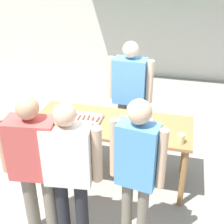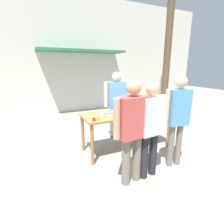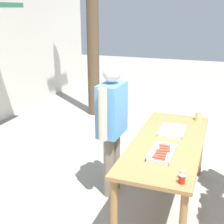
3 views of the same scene
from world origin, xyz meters
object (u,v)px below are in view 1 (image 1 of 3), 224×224
at_px(condiment_jar_ketchup, 44,123).
at_px(person_customer_waiting_in_line, 69,166).
at_px(condiment_jar_mustard, 38,122).
at_px(food_tray_buns, 134,124).
at_px(beer_cup, 181,139).
at_px(person_server_behind_table, 130,90).
at_px(person_customer_holding_hotdog, 35,160).
at_px(food_tray_sausages, 84,118).
at_px(person_customer_with_cup, 137,165).

xyz_separation_m(condiment_jar_ketchup, person_customer_waiting_in_line, (0.62, -0.78, 0.05)).
bearing_deg(condiment_jar_mustard, food_tray_buns, 13.45).
distance_m(beer_cup, person_server_behind_table, 1.26).
bearing_deg(person_customer_holding_hotdog, beer_cup, -157.14).
relative_size(person_server_behind_table, person_customer_holding_hotdog, 1.03).
bearing_deg(person_customer_waiting_in_line, food_tray_sausages, -86.63).
distance_m(food_tray_buns, person_customer_waiting_in_line, 1.16).
relative_size(food_tray_buns, person_customer_holding_hotdog, 0.25).
bearing_deg(person_customer_with_cup, person_customer_holding_hotdog, 14.23).
relative_size(condiment_jar_mustard, beer_cup, 0.70).
bearing_deg(person_customer_holding_hotdog, person_customer_with_cup, 177.51).
bearing_deg(person_customer_waiting_in_line, food_tray_buns, -120.86).
relative_size(food_tray_sausages, food_tray_buns, 1.11).
bearing_deg(food_tray_buns, person_server_behind_table, 105.29).
relative_size(person_customer_with_cup, person_customer_waiting_in_line, 1.05).
relative_size(beer_cup, person_server_behind_table, 0.07).
xyz_separation_m(food_tray_buns, condiment_jar_ketchup, (-1.08, -0.27, 0.02)).
height_order(person_server_behind_table, person_customer_holding_hotdog, person_server_behind_table).
bearing_deg(food_tray_sausages, person_customer_waiting_in_line, -79.51).
bearing_deg(condiment_jar_ketchup, condiment_jar_mustard, -176.31).
bearing_deg(condiment_jar_mustard, person_customer_waiting_in_line, -48.01).
xyz_separation_m(food_tray_buns, person_server_behind_table, (-0.20, 0.73, 0.13)).
xyz_separation_m(beer_cup, person_customer_with_cup, (-0.38, -0.72, 0.11)).
bearing_deg(person_server_behind_table, food_tray_buns, -72.46).
height_order(condiment_jar_ketchup, beer_cup, beer_cup).
distance_m(condiment_jar_ketchup, person_customer_waiting_in_line, 1.00).
height_order(food_tray_sausages, person_customer_with_cup, person_customer_with_cup).
distance_m(food_tray_buns, person_customer_with_cup, 1.02).
bearing_deg(person_customer_with_cup, condiment_jar_ketchup, -19.89).
xyz_separation_m(beer_cup, person_server_behind_table, (-0.78, 0.99, 0.09)).
xyz_separation_m(person_customer_holding_hotdog, person_customer_with_cup, (1.01, 0.09, 0.06)).
relative_size(person_customer_holding_hotdog, person_customer_with_cup, 0.97).
xyz_separation_m(condiment_jar_mustard, condiment_jar_ketchup, (0.08, 0.01, 0.00)).
distance_m(condiment_jar_mustard, person_server_behind_table, 1.40).
relative_size(food_tray_sausages, condiment_jar_mustard, 5.75).
distance_m(condiment_jar_mustard, condiment_jar_ketchup, 0.08).
xyz_separation_m(person_server_behind_table, person_customer_with_cup, (0.39, -1.72, 0.02)).
distance_m(food_tray_sausages, person_customer_holding_hotdog, 1.09).
relative_size(condiment_jar_ketchup, person_server_behind_table, 0.05).
relative_size(condiment_jar_mustard, condiment_jar_ketchup, 1.00).
relative_size(condiment_jar_ketchup, beer_cup, 0.70).
height_order(condiment_jar_ketchup, person_customer_holding_hotdog, person_customer_holding_hotdog).
xyz_separation_m(food_tray_buns, person_customer_holding_hotdog, (-0.82, -1.07, 0.09)).
bearing_deg(person_server_behind_table, condiment_jar_mustard, -131.55).
bearing_deg(person_server_behind_table, condiment_jar_ketchup, -129.11).
distance_m(condiment_jar_mustard, person_customer_holding_hotdog, 0.87).
relative_size(food_tray_buns, person_customer_waiting_in_line, 0.26).
relative_size(condiment_jar_mustard, person_server_behind_table, 0.05).
xyz_separation_m(condiment_jar_ketchup, person_server_behind_table, (0.88, 1.00, 0.11)).
bearing_deg(person_customer_with_cup, condiment_jar_mustard, -18.18).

